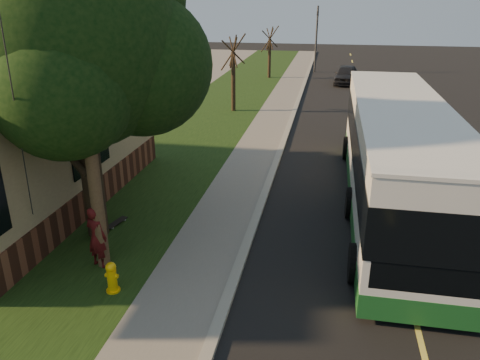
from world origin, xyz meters
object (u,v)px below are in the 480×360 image
(transit_bus, at_px, (396,154))
(fire_hydrant, at_px, (112,277))
(skateboard_main, at_px, (117,223))
(bare_tree_far, at_px, (270,53))
(traffic_signal, at_px, (317,35))
(dumpster, at_px, (81,153))
(leafy_tree, at_px, (80,46))
(skateboarder, at_px, (97,236))
(distant_car, at_px, (346,75))
(utility_pole, at_px, (81,80))
(bare_tree_near, at_px, (233,74))

(transit_bus, bearing_deg, fire_hydrant, -137.70)
(transit_bus, distance_m, skateboard_main, 8.69)
(fire_hydrant, bearing_deg, bare_tree_far, 90.76)
(traffic_signal, relative_size, transit_bus, 0.44)
(traffic_signal, relative_size, dumpster, 3.30)
(fire_hydrant, relative_size, skateboard_main, 0.86)
(leafy_tree, xyz_separation_m, skateboarder, (0.77, -1.69, -4.30))
(traffic_signal, bearing_deg, transit_bus, -82.75)
(skateboard_main, height_order, dumpster, dumpster)
(skateboarder, xyz_separation_m, distant_car, (6.50, 27.71, -0.18))
(fire_hydrant, relative_size, leafy_tree, 0.09)
(utility_pole, height_order, skateboarder, utility_pole)
(bare_tree_near, distance_m, traffic_signal, 16.52)
(leafy_tree, distance_m, transit_bus, 9.53)
(bare_tree_far, bearing_deg, utility_pole, -90.60)
(traffic_signal, bearing_deg, utility_pole, -96.58)
(bare_tree_far, bearing_deg, skateboard_main, -92.00)
(bare_tree_near, xyz_separation_m, transit_bus, (7.56, -11.94, -0.37))
(bare_tree_near, relative_size, traffic_signal, 0.78)
(leafy_tree, bearing_deg, skateboarder, -65.43)
(fire_hydrant, xyz_separation_m, dumpster, (-4.59, 7.15, 0.32))
(fire_hydrant, bearing_deg, skateboarder, 129.73)
(bare_tree_near, distance_m, dumpster, 11.55)
(fire_hydrant, bearing_deg, leafy_tree, 120.67)
(skateboard_main, distance_m, distant_car, 26.53)
(bare_tree_far, bearing_deg, leafy_tree, -92.45)
(fire_hydrant, bearing_deg, dumpster, 122.71)
(distant_car, bearing_deg, leafy_tree, -99.76)
(skateboarder, distance_m, dumpster, 7.25)
(bare_tree_far, distance_m, transit_bus, 24.96)
(transit_bus, bearing_deg, leafy_tree, -157.50)
(dumpster, height_order, distant_car, dumpster)
(bare_tree_near, bearing_deg, transit_bus, -57.68)
(leafy_tree, height_order, skateboard_main, leafy_tree)
(bare_tree_near, bearing_deg, traffic_signal, 75.96)
(dumpster, bearing_deg, skateboard_main, -51.25)
(traffic_signal, xyz_separation_m, dumpster, (-7.69, -26.85, -2.41))
(utility_pole, xyz_separation_m, bare_tree_far, (0.31, 29.01, -2.63))
(skateboarder, bearing_deg, skateboard_main, -56.88)
(bare_tree_near, xyz_separation_m, bare_tree_far, (0.50, 12.00, -0.15))
(skateboard_main, bearing_deg, bare_tree_near, 88.30)
(skateboarder, bearing_deg, dumpster, -39.61)
(bare_tree_near, bearing_deg, fire_hydrant, -87.14)
(skateboard_main, relative_size, distant_car, 0.21)
(transit_bus, bearing_deg, distant_car, 92.43)
(fire_hydrant, height_order, skateboarder, skateboarder)
(fire_hydrant, height_order, bare_tree_far, bare_tree_far)
(fire_hydrant, distance_m, distant_car, 29.24)
(dumpster, bearing_deg, leafy_tree, -56.13)
(distant_car, bearing_deg, skateboard_main, -99.55)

